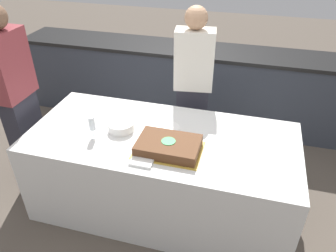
# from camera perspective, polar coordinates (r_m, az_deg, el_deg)

# --- Properties ---
(ground_plane) EXTENTS (14.00, 14.00, 0.00)m
(ground_plane) POSITION_cam_1_polar(r_m,az_deg,el_deg) (3.06, -0.92, -13.33)
(ground_plane) COLOR brown
(back_counter) EXTENTS (4.40, 0.58, 0.92)m
(back_counter) POSITION_cam_1_polar(r_m,az_deg,el_deg) (4.04, 5.23, 7.13)
(back_counter) COLOR #333842
(back_counter) RESTS_ON ground_plane
(dining_table) EXTENTS (2.12, 0.97, 0.75)m
(dining_table) POSITION_cam_1_polar(r_m,az_deg,el_deg) (2.80, -0.99, -8.03)
(dining_table) COLOR silver
(dining_table) RESTS_ON ground_plane
(cake) EXTENTS (0.49, 0.35, 0.09)m
(cake) POSITION_cam_1_polar(r_m,az_deg,el_deg) (2.39, 0.08, -3.49)
(cake) COLOR gold
(cake) RESTS_ON dining_table
(plate_stack) EXTENTS (0.21, 0.21, 0.07)m
(plate_stack) POSITION_cam_1_polar(r_m,az_deg,el_deg) (2.64, -8.19, -0.06)
(plate_stack) COLOR white
(plate_stack) RESTS_ON dining_table
(wine_glass) EXTENTS (0.07, 0.07, 0.18)m
(wine_glass) POSITION_cam_1_polar(r_m,az_deg,el_deg) (2.56, -13.10, 0.27)
(wine_glass) COLOR white
(wine_glass) RESTS_ON dining_table
(side_plate_near_cake) EXTENTS (0.19, 0.19, 0.00)m
(side_plate_near_cake) POSITION_cam_1_polar(r_m,az_deg,el_deg) (2.67, -0.01, -0.20)
(side_plate_near_cake) COLOR white
(side_plate_near_cake) RESTS_ON dining_table
(utensil_pile) EXTENTS (0.16, 0.12, 0.02)m
(utensil_pile) POSITION_cam_1_polar(r_m,az_deg,el_deg) (2.31, -4.56, -6.17)
(utensil_pile) COLOR white
(utensil_pile) RESTS_ON dining_table
(person_cutting_cake) EXTENTS (0.37, 0.25, 1.59)m
(person_cutting_cake) POSITION_cam_1_polar(r_m,az_deg,el_deg) (3.10, 4.37, 6.36)
(person_cutting_cake) COLOR #282833
(person_cutting_cake) RESTS_ON ground_plane
(person_seated_left) EXTENTS (0.20, 0.37, 1.68)m
(person_seated_left) POSITION_cam_1_polar(r_m,az_deg,el_deg) (3.08, -24.71, 3.94)
(person_seated_left) COLOR #282833
(person_seated_left) RESTS_ON ground_plane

